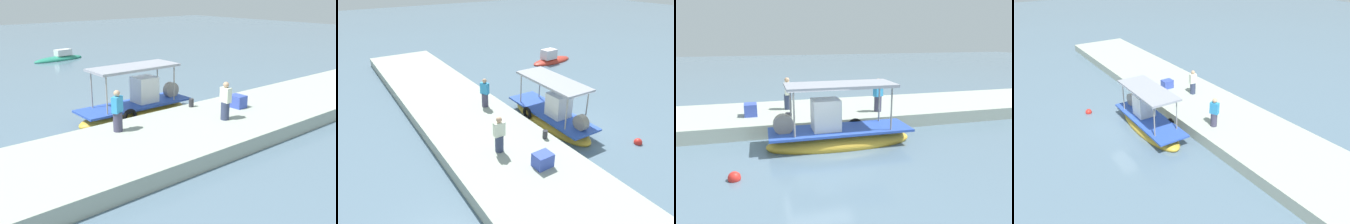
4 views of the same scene
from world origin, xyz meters
The scene contains 9 objects.
ground_plane centered at (0.00, 0.00, 0.00)m, with size 120.00×120.00×0.00m, color slate.
dock_quay centered at (0.00, -4.67, 0.32)m, with size 36.00×5.15×0.63m, color #A7B0A0.
main_fishing_boat centered at (-1.05, -0.59, 0.46)m, with size 6.10×1.96×2.93m.
fisherman_near_bollard centered at (0.59, -4.96, 1.40)m, with size 0.39×0.49×1.69m.
fisherman_by_crate centered at (-3.83, -3.27, 1.40)m, with size 0.55×0.50×1.70m.
mooring_bollard centered at (0.81, -2.57, 0.83)m, with size 0.24×0.24×0.40m, color #2D2D33.
cargo_crate centered at (2.47, -4.04, 0.93)m, with size 0.75×0.60×0.60m, color #3951B7.
marker_buoy centered at (2.93, 1.72, 0.08)m, with size 0.41×0.41×0.41m.
moored_boat_near centered at (3.35, 17.71, 0.15)m, with size 4.89×1.83×1.18m.
Camera 1 is at (-11.87, -16.14, 6.04)m, focal length 42.57 mm.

